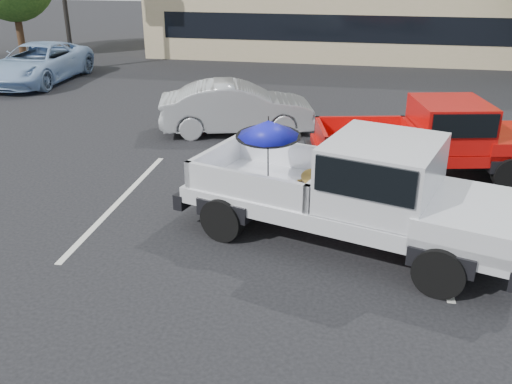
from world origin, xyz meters
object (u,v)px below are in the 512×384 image
Objects in this scene: silver_sedan at (237,108)px; red_pickup at (441,136)px; blue_suv at (38,63)px; silver_pickup at (366,188)px.

red_pickup is at bearing -130.13° from silver_sedan.
silver_sedan is at bearing -28.94° from blue_suv.
red_pickup is 15.21m from blue_suv.
silver_pickup is 6.79m from silver_sedan.
blue_suv is (-11.86, 10.66, -0.36)m from silver_pickup.
silver_pickup is at bearing -165.13° from silver_sedan.
blue_suv is at bearing 156.04° from silver_pickup.
blue_suv is (-13.45, 7.11, -0.21)m from red_pickup.
red_pickup reaches higher than silver_sedan.
silver_pickup is 15.95m from blue_suv.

